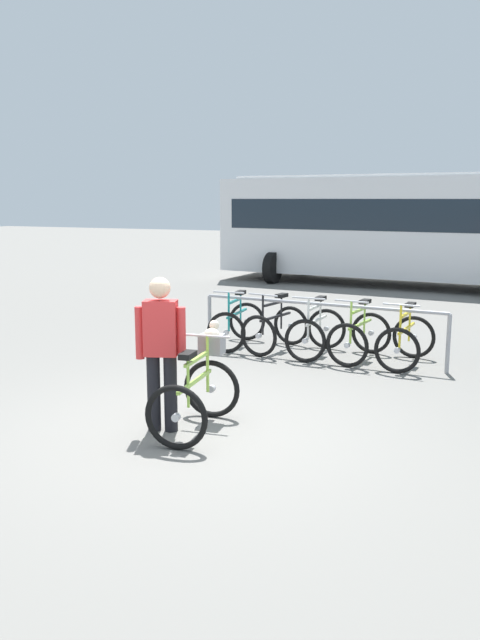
{
  "coord_description": "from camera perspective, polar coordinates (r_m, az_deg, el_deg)",
  "views": [
    {
      "loc": [
        3.1,
        -5.87,
        2.43
      ],
      "look_at": [
        0.01,
        1.14,
        1.0
      ],
      "focal_mm": 36.6,
      "sensor_mm": 36.0,
      "label": 1
    }
  ],
  "objects": [
    {
      "name": "ground_plane",
      "position": [
        7.07,
        -3.87,
        -9.55
      ],
      "size": [
        80.0,
        80.0,
        0.0
      ],
      "primitive_type": "plane",
      "color": "slate"
    },
    {
      "name": "bike_rack_rail",
      "position": [
        10.02,
        6.92,
        0.47
      ],
      "size": [
        3.9,
        0.28,
        0.88
      ],
      "color": "#99999E",
      "rests_on": "ground"
    },
    {
      "name": "racked_bike_teal",
      "position": [
        10.83,
        -0.27,
        -0.4
      ],
      "size": [
        0.74,
        1.16,
        0.98
      ],
      "color": "black",
      "rests_on": "ground"
    },
    {
      "name": "racked_bike_black",
      "position": [
        10.54,
        3.11,
        -0.73
      ],
      "size": [
        0.84,
        1.19,
        0.97
      ],
      "color": "black",
      "rests_on": "ground"
    },
    {
      "name": "racked_bike_white",
      "position": [
        10.28,
        6.68,
        -1.07
      ],
      "size": [
        0.69,
        1.13,
        0.98
      ],
      "color": "black",
      "rests_on": "ground"
    },
    {
      "name": "racked_bike_lime",
      "position": [
        10.06,
        10.42,
        -1.42
      ],
      "size": [
        0.79,
        1.17,
        0.97
      ],
      "color": "black",
      "rests_on": "ground"
    },
    {
      "name": "racked_bike_yellow",
      "position": [
        9.89,
        14.3,
        -1.79
      ],
      "size": [
        0.73,
        1.12,
        0.97
      ],
      "color": "black",
      "rests_on": "ground"
    },
    {
      "name": "featured_bicycle",
      "position": [
        6.96,
        -3.6,
        -5.66
      ],
      "size": [
        0.78,
        1.24,
        1.09
      ],
      "color": "black",
      "rests_on": "ground"
    },
    {
      "name": "person_with_featured_bike",
      "position": [
        6.83,
        -6.91,
        -2.38
      ],
      "size": [
        0.51,
        0.3,
        1.64
      ],
      "color": "black",
      "rests_on": "ground"
    },
    {
      "name": "bus_distant",
      "position": [
        18.99,
        13.55,
        8.2
      ],
      "size": [
        10.16,
        3.89,
        3.08
      ],
      "color": "silver",
      "rests_on": "ground"
    }
  ]
}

